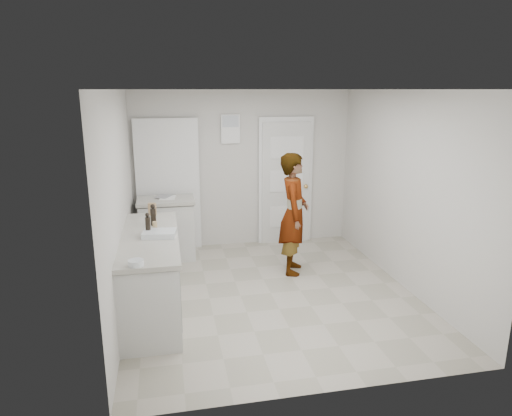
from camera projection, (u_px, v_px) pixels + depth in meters
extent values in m
plane|color=gray|center=(271.00, 293.00, 5.77)|extent=(4.00, 4.00, 0.00)
plane|color=beige|center=(243.00, 169.00, 7.36)|extent=(3.50, 0.00, 3.50)
plane|color=beige|center=(330.00, 254.00, 3.56)|extent=(3.50, 0.00, 3.50)
plane|color=beige|center=(120.00, 204.00, 5.12)|extent=(0.00, 4.00, 4.00)
plane|color=beige|center=(405.00, 191.00, 5.79)|extent=(0.00, 4.00, 4.00)
plane|color=silver|center=(273.00, 89.00, 5.14)|extent=(4.00, 4.00, 0.00)
cube|color=silver|center=(286.00, 184.00, 7.49)|extent=(0.80, 0.05, 2.00)
cube|color=white|center=(285.00, 182.00, 7.51)|extent=(0.90, 0.04, 2.10)
sphere|color=#D8A453|center=(306.00, 186.00, 7.51)|extent=(0.07, 0.07, 0.07)
cube|color=white|center=(231.00, 129.00, 7.13)|extent=(0.30, 0.02, 0.45)
cube|color=black|center=(168.00, 187.00, 7.16)|extent=(0.90, 0.05, 2.04)
cube|color=white|center=(168.00, 186.00, 7.12)|extent=(0.98, 0.02, 2.10)
cube|color=silver|center=(151.00, 277.00, 5.20)|extent=(0.60, 1.90, 0.86)
cube|color=black|center=(153.00, 308.00, 5.30)|extent=(0.56, 1.86, 0.08)
cube|color=#BBB8AC|center=(149.00, 238.00, 5.08)|extent=(0.64, 1.96, 0.05)
cube|color=silver|center=(167.00, 231.00, 6.90)|extent=(0.80, 0.55, 0.86)
cube|color=black|center=(168.00, 255.00, 6.99)|extent=(0.75, 0.54, 0.08)
cube|color=#BBB8AC|center=(166.00, 200.00, 6.78)|extent=(0.84, 0.61, 0.05)
imported|color=silver|center=(294.00, 214.00, 6.27)|extent=(0.57, 0.71, 1.68)
cube|color=#9C7B4E|center=(152.00, 209.00, 5.87)|extent=(0.11, 0.07, 0.16)
cylinder|color=tan|center=(155.00, 225.00, 5.31)|extent=(0.05, 0.05, 0.08)
cylinder|color=black|center=(153.00, 217.00, 5.43)|extent=(0.07, 0.07, 0.21)
sphere|color=black|center=(153.00, 206.00, 5.40)|extent=(0.06, 0.06, 0.06)
cylinder|color=black|center=(148.00, 226.00, 5.06)|extent=(0.06, 0.06, 0.21)
sphere|color=black|center=(147.00, 215.00, 5.02)|extent=(0.05, 0.05, 0.05)
cube|color=silver|center=(159.00, 234.00, 5.03)|extent=(0.39, 0.30, 0.06)
cube|color=white|center=(159.00, 234.00, 5.04)|extent=(0.34, 0.25, 0.05)
cylinder|color=silver|center=(136.00, 263.00, 4.19)|extent=(0.14, 0.14, 0.06)
sphere|color=white|center=(134.00, 263.00, 4.18)|extent=(0.05, 0.05, 0.05)
sphere|color=white|center=(138.00, 262.00, 4.21)|extent=(0.05, 0.05, 0.05)
cube|color=white|center=(168.00, 198.00, 6.83)|extent=(0.25, 0.31, 0.01)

